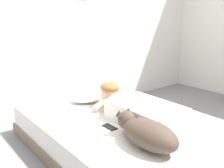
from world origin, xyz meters
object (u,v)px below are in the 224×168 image
at_px(person_lying, 134,107).
at_px(cell_phone, 110,127).
at_px(dog, 146,133).
at_px(coffee_cup, 111,103).
at_px(pillow, 92,95).
at_px(bed, 124,134).

bearing_deg(person_lying, cell_phone, -176.89).
height_order(dog, coffee_cup, dog).
distance_m(pillow, coffee_cup, 0.29).
bearing_deg(bed, pillow, 83.31).
relative_size(pillow, coffee_cup, 4.16).
bearing_deg(pillow, cell_phone, -113.23).
relative_size(bed, cell_phone, 14.50).
xyz_separation_m(pillow, dog, (-0.28, -1.10, 0.05)).
bearing_deg(dog, bed, 66.55).
distance_m(pillow, dog, 1.14).
xyz_separation_m(dog, cell_phone, (-0.02, 0.41, -0.10)).
relative_size(bed, coffee_cup, 16.24).
bearing_deg(cell_phone, coffee_cup, 50.35).
height_order(person_lying, dog, person_lying).
distance_m(dog, coffee_cup, 0.88).
xyz_separation_m(coffee_cup, cell_phone, (-0.34, -0.41, -0.03)).
bearing_deg(cell_phone, person_lying, 3.11).
bearing_deg(dog, person_lying, 56.28).
bearing_deg(person_lying, coffee_cup, 84.49).
bearing_deg(cell_phone, bed, 16.66).
height_order(pillow, coffee_cup, pillow).
bearing_deg(dog, cell_phone, 92.30).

